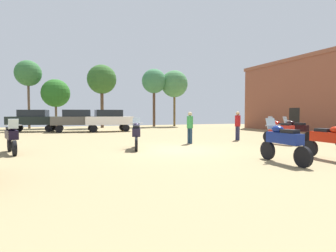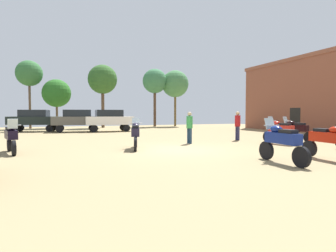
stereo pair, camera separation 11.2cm
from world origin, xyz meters
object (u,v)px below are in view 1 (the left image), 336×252
car_3 (109,119)px  tree_8 (174,84)px  motorcycle_8 (12,136)px  person_1 (238,123)px  motorcycle_9 (136,134)px  tree_1 (102,80)px  motorcycle_7 (329,140)px  tree_2 (154,82)px  car_1 (34,119)px  tree_4 (28,74)px  person_2 (190,125)px  tree_7 (56,93)px  motorcycle_3 (283,141)px  motorcycle_2 (295,130)px  motorcycle_1 (281,130)px  car_2 (77,119)px

car_3 → tree_8: tree_8 is taller
motorcycle_8 → person_1: (12.09, 1.34, 0.33)m
motorcycle_9 → car_3: bearing=101.5°
tree_1 → car_3: bearing=-93.2°
motorcycle_7 → tree_2: (2.26, 26.31, 5.03)m
car_1 → tree_2: size_ratio=0.62×
person_1 → tree_1: tree_1 is taller
motorcycle_9 → tree_4: bearing=122.3°
car_1 → motorcycle_7: bearing=-140.7°
motorcycle_7 → person_2: (-2.30, 6.55, 0.30)m
motorcycle_7 → person_2: person_2 is taller
tree_1 → tree_8: size_ratio=1.01×
person_1 → tree_7: tree_7 is taller
car_1 → tree_2: (13.49, 5.50, 4.59)m
motorcycle_3 → person_2: bearing=94.7°
motorcycle_3 → tree_1: 26.14m
motorcycle_7 → person_1: person_1 is taller
motorcycle_7 → person_1: bearing=-96.1°
motorcycle_2 → motorcycle_3: bearing=-154.0°
motorcycle_3 → tree_8: 27.29m
motorcycle_3 → motorcycle_9: bearing=126.5°
tree_7 → tree_8: 14.51m
motorcycle_7 → person_1: (1.31, 7.21, 0.32)m
person_1 → tree_7: (-10.73, 19.40, 2.92)m
motorcycle_7 → motorcycle_9: bearing=-39.6°
motorcycle_9 → tree_8: tree_8 is taller
motorcycle_8 → car_1: size_ratio=0.46×
tree_2 → tree_8: size_ratio=1.01×
motorcycle_8 → tree_8: bearing=-143.2°
motorcycle_2 → tree_7: 25.46m
person_2 → motorcycle_9: bearing=-92.5°
tree_8 → tree_4: bearing=177.9°
motorcycle_2 → tree_1: (-8.15, 20.61, 4.89)m
motorcycle_2 → motorcycle_9: (-9.39, 0.33, -0.01)m
motorcycle_2 → person_1: bearing=124.3°
tree_8 → motorcycle_1: bearing=-97.4°
motorcycle_2 → tree_7: (-13.18, 21.54, 3.24)m
motorcycle_7 → motorcycle_2: bearing=-122.3°
person_1 → person_2: 3.67m
car_1 → tree_1: (6.85, 4.88, 4.45)m
tree_7 → tree_2: bearing=-1.5°
motorcycle_3 → tree_7: 27.71m
car_1 → tree_1: bearing=-43.5°
motorcycle_7 → car_2: car_2 is taller
person_1 → tree_2: size_ratio=0.24×
motorcycle_8 → tree_7: size_ratio=0.38×
motorcycle_1 → tree_7: bearing=107.7°
motorcycle_2 → motorcycle_8: 14.56m
motorcycle_3 → motorcycle_7: size_ratio=1.00×
motorcycle_1 → motorcycle_7: 5.10m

